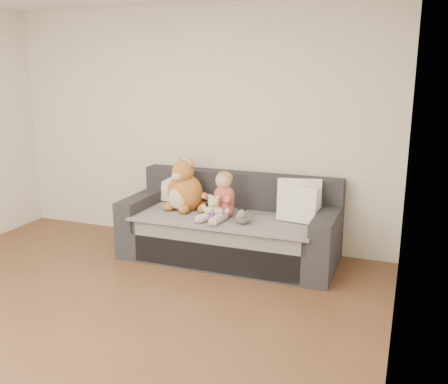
# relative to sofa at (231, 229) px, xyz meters

# --- Properties ---
(room_shell) EXTENTS (5.00, 5.00, 5.00)m
(room_shell) POSITION_rel_sofa_xyz_m (-0.58, -1.64, 0.99)
(room_shell) COLOR brown
(room_shell) RESTS_ON ground
(sofa) EXTENTS (2.20, 0.94, 0.85)m
(sofa) POSITION_rel_sofa_xyz_m (0.00, 0.00, 0.00)
(sofa) COLOR #28282D
(sofa) RESTS_ON ground
(cushion_left) EXTENTS (0.41, 0.21, 0.37)m
(cushion_left) POSITION_rel_sofa_xyz_m (-0.70, 0.24, 0.34)
(cushion_left) COLOR white
(cushion_left) RESTS_ON sofa
(cushion_right_back) EXTENTS (0.47, 0.29, 0.41)m
(cushion_right_back) POSITION_rel_sofa_xyz_m (0.68, 0.13, 0.36)
(cushion_right_back) COLOR white
(cushion_right_back) RESTS_ON sofa
(cushion_right_front) EXTENTS (0.41, 0.23, 0.36)m
(cushion_right_front) POSITION_rel_sofa_xyz_m (0.71, -0.01, 0.34)
(cushion_right_front) COLOR white
(cushion_right_front) RESTS_ON sofa
(toddler) EXTENTS (0.33, 0.49, 0.48)m
(toddler) POSITION_rel_sofa_xyz_m (-0.04, -0.15, 0.36)
(toddler) COLOR #C04C44
(toddler) RESTS_ON sofa
(plush_cat) EXTENTS (0.46, 0.41, 0.59)m
(plush_cat) POSITION_rel_sofa_xyz_m (-0.52, -0.01, 0.38)
(plush_cat) COLOR #AD6826
(plush_cat) RESTS_ON sofa
(teddy_bear) EXTENTS (0.21, 0.15, 0.27)m
(teddy_bear) POSITION_rel_sofa_xyz_m (-0.08, -0.27, 0.27)
(teddy_bear) COLOR beige
(teddy_bear) RESTS_ON sofa
(plush_cow) EXTENTS (0.15, 0.22, 0.18)m
(plush_cow) POSITION_rel_sofa_xyz_m (0.23, -0.28, 0.24)
(plush_cow) COLOR white
(plush_cow) RESTS_ON sofa
(sippy_cup) EXTENTS (0.12, 0.08, 0.13)m
(sippy_cup) POSITION_rel_sofa_xyz_m (-0.08, -0.32, 0.23)
(sippy_cup) COLOR purple
(sippy_cup) RESTS_ON sofa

